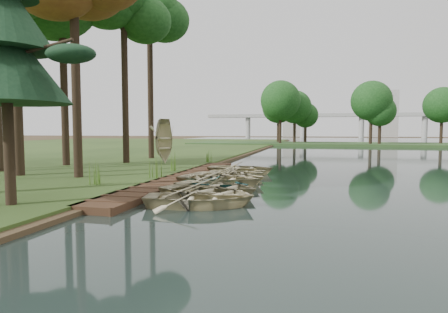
% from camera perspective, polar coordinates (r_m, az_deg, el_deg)
% --- Properties ---
extents(ground, '(300.00, 300.00, 0.00)m').
position_cam_1_polar(ground, '(18.80, -1.96, -4.05)').
color(ground, '#3D2F1D').
extents(boardwalk, '(1.60, 16.00, 0.30)m').
position_cam_1_polar(boardwalk, '(19.27, -6.54, -3.43)').
color(boardwalk, '#382315').
rests_on(boardwalk, ground).
extents(peninsula, '(50.00, 14.00, 0.45)m').
position_cam_1_polar(peninsula, '(68.00, 16.41, 1.81)').
color(peninsula, '#2A471F').
rests_on(peninsula, ground).
extents(far_trees, '(45.60, 5.60, 8.80)m').
position_cam_1_polar(far_trees, '(68.00, 13.69, 7.08)').
color(far_trees, black).
rests_on(far_trees, peninsula).
extents(bridge, '(95.90, 4.00, 8.60)m').
position_cam_1_polar(bridge, '(138.15, 17.05, 5.67)').
color(bridge, '#A5A5A0').
rests_on(bridge, ground).
extents(building_a, '(10.00, 8.00, 18.00)m').
position_cam_1_polar(building_a, '(159.97, 23.05, 5.96)').
color(building_a, '#A5A5A0').
rests_on(building_a, ground).
extents(building_b, '(8.00, 8.00, 12.00)m').
position_cam_1_polar(building_b, '(163.24, 10.47, 5.12)').
color(building_b, '#A5A5A0').
rests_on(building_b, ground).
extents(rowboat_0, '(4.03, 3.22, 0.75)m').
position_cam_1_polar(rowboat_0, '(12.69, -3.98, -6.03)').
color(rowboat_0, '#BBB188').
rests_on(rowboat_0, water).
extents(rowboat_1, '(4.72, 4.08, 0.82)m').
position_cam_1_polar(rowboat_1, '(13.63, -2.63, -5.17)').
color(rowboat_1, '#BBB188').
rests_on(rowboat_1, water).
extents(rowboat_2, '(4.35, 3.72, 0.76)m').
position_cam_1_polar(rowboat_2, '(15.11, -1.24, -4.38)').
color(rowboat_2, '#BBB188').
rests_on(rowboat_2, water).
extents(rowboat_3, '(3.46, 2.75, 0.64)m').
position_cam_1_polar(rowboat_3, '(16.37, -1.35, -3.94)').
color(rowboat_3, '#2A7575').
rests_on(rowboat_3, water).
extents(rowboat_4, '(4.09, 3.05, 0.81)m').
position_cam_1_polar(rowboat_4, '(17.35, -0.77, -3.21)').
color(rowboat_4, '#BBB188').
rests_on(rowboat_4, water).
extents(rowboat_5, '(4.26, 3.40, 0.79)m').
position_cam_1_polar(rowboat_5, '(18.42, 0.49, -2.82)').
color(rowboat_5, '#BBB188').
rests_on(rowboat_5, water).
extents(rowboat_6, '(4.00, 3.35, 0.71)m').
position_cam_1_polar(rowboat_6, '(19.82, 1.26, -2.45)').
color(rowboat_6, '#BBB188').
rests_on(rowboat_6, water).
extents(rowboat_7, '(3.78, 3.22, 0.66)m').
position_cam_1_polar(rowboat_7, '(20.98, 2.23, -2.16)').
color(rowboat_7, '#BBB188').
rests_on(rowboat_7, water).
extents(rowboat_8, '(3.98, 2.92, 0.80)m').
position_cam_1_polar(rowboat_8, '(22.21, 2.51, -1.65)').
color(rowboat_8, '#BBB188').
rests_on(rowboat_8, water).
extents(stored_rowboat, '(3.78, 3.32, 0.65)m').
position_cam_1_polar(stored_rowboat, '(26.71, -9.08, -0.36)').
color(stored_rowboat, '#BBB188').
rests_on(stored_rowboat, bank).
extents(tree_4, '(4.49, 4.49, 12.58)m').
position_cam_1_polar(tree_4, '(29.12, -15.04, 20.20)').
color(tree_4, black).
rests_on(tree_4, bank).
extents(tree_6, '(4.29, 4.29, 13.37)m').
position_cam_1_polar(tree_6, '(33.39, -11.28, 19.57)').
color(tree_6, black).
rests_on(tree_6, bank).
extents(pine_tree, '(3.80, 3.80, 8.27)m').
position_cam_1_polar(pine_tree, '(13.74, -30.45, 15.57)').
color(pine_tree, black).
rests_on(pine_tree, bank).
extents(reeds_0, '(0.60, 0.60, 0.96)m').
position_cam_1_polar(reeds_0, '(17.01, -18.97, -2.48)').
color(reeds_0, '#3F661E').
rests_on(reeds_0, bank).
extents(reeds_1, '(0.60, 0.60, 1.05)m').
position_cam_1_polar(reeds_1, '(18.78, -10.36, -1.60)').
color(reeds_1, '#3F661E').
rests_on(reeds_1, bank).
extents(reeds_2, '(0.60, 0.60, 1.05)m').
position_cam_1_polar(reeds_2, '(21.89, -7.96, -0.77)').
color(reeds_2, '#3F661E').
rests_on(reeds_2, bank).
extents(reeds_3, '(0.60, 0.60, 0.86)m').
position_cam_1_polar(reeds_3, '(27.56, -2.31, 0.04)').
color(reeds_3, '#3F661E').
rests_on(reeds_3, bank).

